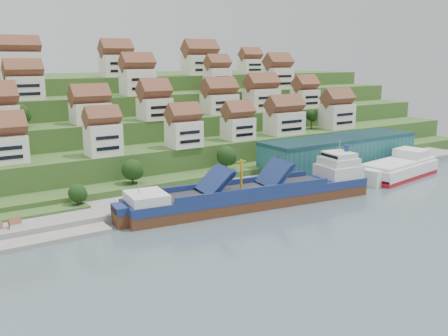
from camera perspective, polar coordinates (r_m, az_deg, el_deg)
ground at (r=129.86m, az=2.49°, el=-4.70°), size 300.00×300.00×0.00m
quay at (r=152.78m, az=5.23°, el=-1.67°), size 180.00×14.00×2.20m
hillside at (r=218.13m, az=-13.81°, el=4.85°), size 260.00×128.00×31.00m
hillside_village at (r=177.69m, az=-8.76°, el=7.87°), size 158.73×63.25×29.31m
hillside_trees at (r=166.29m, az=-7.49°, el=5.38°), size 139.43×61.96×30.74m
warehouse at (r=174.34m, az=13.08°, el=1.88°), size 60.00×15.00×10.00m
flagpole at (r=146.53m, az=5.93°, el=0.02°), size 1.28×0.16×8.00m
cargo_ship at (r=132.82m, az=4.03°, el=-2.99°), size 69.62×19.02×15.15m
second_ship at (r=173.33m, az=19.42°, el=-0.07°), size 33.07×16.50×9.17m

